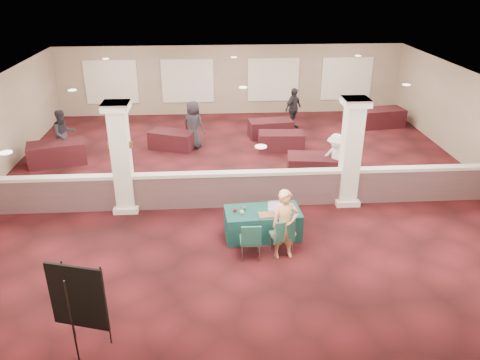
{
  "coord_description": "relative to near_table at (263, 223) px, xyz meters",
  "views": [
    {
      "loc": [
        -1.0,
        -13.78,
        6.52
      ],
      "look_at": [
        -0.22,
        -2.0,
        1.07
      ],
      "focal_mm": 35.0,
      "sensor_mm": 36.0,
      "label": 1
    }
  ],
  "objects": [
    {
      "name": "yarn_grey",
      "position": [
        -0.47,
        0.09,
        0.43
      ],
      "size": [
        0.11,
        0.11,
        0.11
      ],
      "primitive_type": "sphere",
      "color": "#47474B",
      "rests_on": "near_table"
    },
    {
      "name": "far_table_front_right",
      "position": [
        2.21,
        3.53,
        0.02
      ],
      "size": [
        2.07,
        1.23,
        0.79
      ],
      "primitive_type": "cube",
      "rotation": [
        0.0,
        0.0,
        -0.13
      ],
      "color": "black",
      "rests_on": "ground"
    },
    {
      "name": "attendee_c",
      "position": [
        2.29,
        8.8,
        0.51
      ],
      "size": [
        1.09,
        1.08,
        1.77
      ],
      "primitive_type": "imported",
      "rotation": [
        0.0,
        0.0,
        0.78
      ],
      "color": "black",
      "rests_on": "ground"
    },
    {
      "name": "easel_board",
      "position": [
        -3.71,
        -3.76,
        0.8
      ],
      "size": [
        1.06,
        0.64,
        1.85
      ],
      "rotation": [
        0.0,
        0.0,
        -0.29
      ],
      "color": "black",
      "rests_on": "ground"
    },
    {
      "name": "far_table_front_center",
      "position": [
        1.41,
        6.23,
        -0.02
      ],
      "size": [
        1.76,
        0.95,
        0.7
      ],
      "primitive_type": "cube",
      "rotation": [
        0.0,
        0.0,
        -0.06
      ],
      "color": "black",
      "rests_on": "ground"
    },
    {
      "name": "conf_chair_side",
      "position": [
        -0.4,
        -1.07,
        0.21
      ],
      "size": [
        0.51,
        0.51,
        0.99
      ],
      "rotation": [
        0.0,
        0.0,
        -0.02
      ],
      "color": "#1E5A52",
      "rests_on": "ground"
    },
    {
      "name": "ground",
      "position": [
        -0.29,
        3.23,
        -0.37
      ],
      "size": [
        16.0,
        16.0,
        0.0
      ],
      "primitive_type": "plane",
      "color": "#4A1216",
      "rests_on": "ground"
    },
    {
      "name": "wall_back",
      "position": [
        -0.29,
        11.23,
        1.23
      ],
      "size": [
        16.0,
        0.04,
        3.2
      ],
      "primitive_type": "cube",
      "color": "#7D6F57",
      "rests_on": "ground"
    },
    {
      "name": "attendee_d",
      "position": [
        -1.94,
        6.73,
        0.55
      ],
      "size": [
        1.03,
        0.89,
        1.84
      ],
      "primitive_type": "imported",
      "rotation": [
        0.0,
        0.0,
        2.6
      ],
      "color": "black",
      "rests_on": "ground"
    },
    {
      "name": "far_table_front_left",
      "position": [
        -6.79,
        5.4,
        0.02
      ],
      "size": [
        2.14,
        1.47,
        0.79
      ],
      "primitive_type": "cube",
      "rotation": [
        0.0,
        0.0,
        0.28
      ],
      "color": "black",
      "rests_on": "ground"
    },
    {
      "name": "far_table_back_right",
      "position": [
        6.21,
        8.82,
        0.02
      ],
      "size": [
        2.05,
        1.23,
        0.79
      ],
      "primitive_type": "cube",
      "rotation": [
        0.0,
        0.0,
        0.14
      ],
      "color": "black",
      "rests_on": "ground"
    },
    {
      "name": "yarn_cream",
      "position": [
        -0.55,
        -0.14,
        0.43
      ],
      "size": [
        0.11,
        0.11,
        0.11
      ],
      "primitive_type": "sphere",
      "color": "beige",
      "rests_on": "near_table"
    },
    {
      "name": "ceiling",
      "position": [
        -0.29,
        3.23,
        2.83
      ],
      "size": [
        16.0,
        16.0,
        0.02
      ],
      "primitive_type": "cube",
      "color": "silver",
      "rests_on": "wall_back"
    },
    {
      "name": "far_table_back_left",
      "position": [
        -2.79,
        6.67,
        -0.03
      ],
      "size": [
        1.88,
        1.4,
        0.68
      ],
      "primitive_type": "cube",
      "rotation": [
        0.0,
        0.0,
        -0.37
      ],
      "color": "black",
      "rests_on": "ground"
    },
    {
      "name": "wall_front",
      "position": [
        -0.29,
        -4.77,
        1.23
      ],
      "size": [
        16.0,
        0.04,
        3.2
      ],
      "primitive_type": "cube",
      "color": "#7D6F57",
      "rests_on": "ground"
    },
    {
      "name": "conf_chair_main",
      "position": [
        0.39,
        -0.93,
        0.22
      ],
      "size": [
        0.59,
        0.59,
        1.01
      ],
      "rotation": [
        0.0,
        0.0,
        0.19
      ],
      "color": "#1E5A52",
      "rests_on": "ground"
    },
    {
      "name": "scissors",
      "position": [
        0.68,
        -0.24,
        0.38
      ],
      "size": [
        0.12,
        0.04,
        0.01
      ],
      "primitive_type": "cube",
      "rotation": [
        0.0,
        0.0,
        0.07
      ],
      "color": "red",
      "rests_on": "near_table"
    },
    {
      "name": "woman",
      "position": [
        0.42,
        -0.97,
        0.51
      ],
      "size": [
        0.68,
        0.5,
        1.77
      ],
      "primitive_type": "imported",
      "rotation": [
        0.0,
        0.0,
        0.12
      ],
      "color": "tan",
      "rests_on": "ground"
    },
    {
      "name": "partition_wall",
      "position": [
        -0.29,
        1.73,
        0.2
      ],
      "size": [
        15.6,
        0.28,
        1.1
      ],
      "color": "brown",
      "rests_on": "ground"
    },
    {
      "name": "column_left",
      "position": [
        -3.79,
        1.73,
        1.26
      ],
      "size": [
        0.72,
        0.72,
        3.2
      ],
      "color": "silver",
      "rests_on": "ground"
    },
    {
      "name": "far_table_back_center",
      "position": [
        1.19,
        7.75,
        -0.02
      ],
      "size": [
        1.86,
        1.11,
        0.71
      ],
      "primitive_type": "cube",
      "rotation": [
        0.0,
        0.0,
        0.14
      ],
      "color": "black",
      "rests_on": "ground"
    },
    {
      "name": "knitting",
      "position": [
        0.07,
        -0.25,
        0.39
      ],
      "size": [
        0.43,
        0.33,
        0.03
      ],
      "primitive_type": "cube",
      "rotation": [
        0.0,
        0.0,
        0.07
      ],
      "color": "#C36F1F",
      "rests_on": "near_table"
    },
    {
      "name": "sconce_left",
      "position": [
        -4.07,
        1.73,
        1.63
      ],
      "size": [
        0.12,
        0.12,
        0.18
      ],
      "color": "brown",
      "rests_on": "column_left"
    },
    {
      "name": "laptop_base",
      "position": [
        0.31,
        -0.03,
        0.38
      ],
      "size": [
        0.35,
        0.26,
        0.02
      ],
      "primitive_type": "cube",
      "rotation": [
        0.0,
        0.0,
        0.07
      ],
      "color": "silver",
      "rests_on": "near_table"
    },
    {
      "name": "yarn_red",
      "position": [
        -0.72,
        0.0,
        0.42
      ],
      "size": [
        0.1,
        0.1,
        0.1
      ],
      "primitive_type": "sphere",
      "color": "maroon",
      "rests_on": "near_table"
    },
    {
      "name": "attendee_b",
      "position": [
        2.71,
        3.23,
        0.45
      ],
      "size": [
        1.05,
        1.12,
        1.65
      ],
      "primitive_type": "imported",
      "rotation": [
        0.0,
        0.0,
        -0.87
      ],
      "color": "white",
      "rests_on": "ground"
    },
    {
      "name": "sconce_right",
      "position": [
        -3.51,
        1.73,
        1.63
      ],
      "size": [
        0.12,
        0.12,
        0.18
      ],
      "color": "brown",
      "rests_on": "column_left"
    },
    {
      "name": "laptop_screen",
      "position": [
        0.3,
        0.09,
        0.5
      ],
      "size": [
        0.34,
        0.03,
        0.22
      ],
      "primitive_type": "cube",
      "rotation": [
        0.0,
        0.0,
        0.07
      ],
      "color": "silver",
      "rests_on": "near_table"
    },
    {
      "name": "attendee_a",
      "position": [
        -6.65,
        6.06,
        0.52
      ],
      "size": [
        0.96,
        0.91,
        1.78
      ],
      "primitive_type": "imported",
      "rotation": [
        0.0,
        0.0,
        0.68
      ],
      "color": "black",
      "rests_on": "ground"
    },
    {
      "name": "screen_glow",
      "position": [
        0.3,
        0.08,
        0.49
      ],
      "size": [
        0.31,
        0.02,
        0.19
      ],
      "primitive_type": "cube",
      "rotation": [
        0.0,
        0.0,
        0.07
      ],
      "color": "#AEBDD1",
      "rests_on": "near_table"
    },
    {
      "name": "column_right",
      "position": [
        2.71,
        1.73,
        1.26
      ],
      "size": [
        0.72,
        0.72,
        3.2
      ],
      "color": "silver",
      "rests_on": "ground"
    },
    {
      "name": "near_table",
      "position": [
        0.0,
        0.0,
        0.0
      ],
      "size": [
        2.0,
        1.09,
        0.74
      ],
      "primitive_type": "cube",
      "rotation": [
        0.0,
        0.0,
        0.07
      ],
      "color": "#0F3937",
      "rests_on": "ground"
    }
  ]
}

